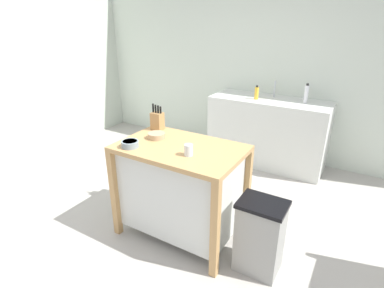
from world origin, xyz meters
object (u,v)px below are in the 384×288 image
(drinking_cup, at_px, (189,150))
(bottle_dish_soap, at_px, (306,94))
(kitchen_island, at_px, (181,186))
(bowl_ceramic_small, at_px, (130,144))
(sink_faucet, at_px, (275,89))
(knife_block, at_px, (157,120))
(bowl_ceramic_wide, at_px, (157,135))
(bottle_spray_cleaner, at_px, (257,93))
(trash_bin, at_px, (260,236))

(drinking_cup, height_order, bottle_dish_soap, bottle_dish_soap)
(kitchen_island, xyz_separation_m, drinking_cup, (0.16, -0.12, 0.44))
(kitchen_island, height_order, bowl_ceramic_small, bowl_ceramic_small)
(kitchen_island, distance_m, sink_faucet, 2.11)
(bottle_dish_soap, bearing_deg, bowl_ceramic_small, -114.11)
(kitchen_island, distance_m, knife_block, 0.69)
(knife_block, distance_m, bowl_ceramic_wide, 0.25)
(knife_block, distance_m, bottle_spray_cleaner, 1.62)
(knife_block, height_order, sink_faucet, knife_block)
(knife_block, relative_size, bowl_ceramic_wide, 1.61)
(trash_bin, relative_size, bottle_spray_cleaner, 3.44)
(sink_faucet, bearing_deg, bottle_dish_soap, -12.51)
(bowl_ceramic_wide, relative_size, bowl_ceramic_small, 1.06)
(kitchen_island, relative_size, knife_block, 4.27)
(kitchen_island, height_order, bottle_spray_cleaner, bottle_spray_cleaner)
(bowl_ceramic_small, xyz_separation_m, trash_bin, (1.13, 0.16, -0.60))
(bowl_ceramic_wide, bearing_deg, drinking_cup, -20.85)
(drinking_cup, bearing_deg, bowl_ceramic_wide, 159.15)
(bottle_dish_soap, bearing_deg, sink_faucet, 167.49)
(bowl_ceramic_wide, bearing_deg, trash_bin, -6.38)
(bowl_ceramic_small, height_order, bottle_spray_cleaner, bottle_spray_cleaner)
(bowl_ceramic_wide, bearing_deg, knife_block, 124.55)
(bowl_ceramic_small, bearing_deg, bottle_dish_soap, 65.89)
(sink_faucet, bearing_deg, bottle_spray_cleaner, -124.75)
(bowl_ceramic_wide, relative_size, bottle_dish_soap, 0.64)
(bottle_spray_cleaner, bearing_deg, bowl_ceramic_small, -100.58)
(kitchen_island, relative_size, drinking_cup, 11.60)
(knife_block, height_order, drinking_cup, knife_block)
(bowl_ceramic_wide, relative_size, trash_bin, 0.25)
(knife_block, bearing_deg, bottle_dish_soap, 58.56)
(bowl_ceramic_wide, bearing_deg, bowl_ceramic_small, -103.90)
(bowl_ceramic_small, bearing_deg, kitchen_island, 32.73)
(bowl_ceramic_wide, distance_m, drinking_cup, 0.48)
(sink_faucet, distance_m, bottle_dish_soap, 0.44)
(bowl_ceramic_small, distance_m, drinking_cup, 0.52)
(bowl_ceramic_small, distance_m, sink_faucet, 2.33)
(kitchen_island, bearing_deg, bottle_dish_soap, 72.37)
(trash_bin, height_order, bottle_dish_soap, bottle_dish_soap)
(drinking_cup, xyz_separation_m, sink_faucet, (0.03, 2.16, 0.09))
(bottle_spray_cleaner, distance_m, bottle_dish_soap, 0.61)
(drinking_cup, height_order, bottle_spray_cleaner, bottle_spray_cleaner)
(drinking_cup, relative_size, bottle_spray_cleaner, 0.51)
(sink_faucet, bearing_deg, knife_block, -108.77)
(knife_block, bearing_deg, drinking_cup, -32.23)
(bowl_ceramic_small, xyz_separation_m, bottle_spray_cleaner, (0.38, 2.03, 0.08))
(drinking_cup, xyz_separation_m, bottle_spray_cleaner, (-0.13, 1.92, 0.06))
(bowl_ceramic_wide, bearing_deg, bottle_spray_cleaner, 79.96)
(bottle_dish_soap, bearing_deg, drinking_cup, -102.54)
(kitchen_island, bearing_deg, bottle_spray_cleaner, 89.21)
(trash_bin, height_order, sink_faucet, sink_faucet)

